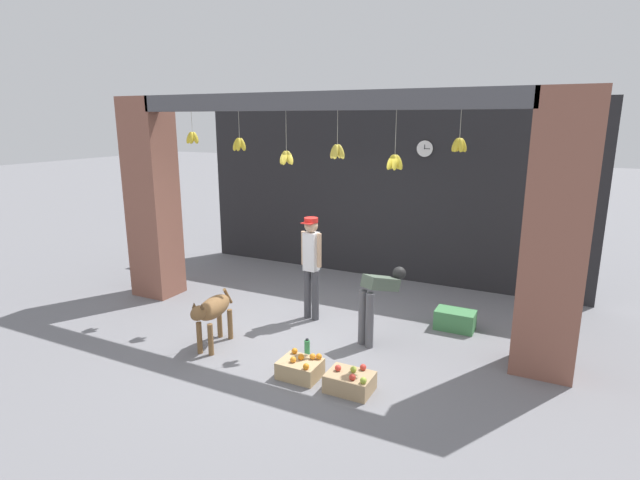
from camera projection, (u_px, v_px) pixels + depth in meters
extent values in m
plane|color=slate|center=(306.00, 332.00, 7.16)|extent=(60.00, 60.00, 0.00)
cube|color=#232326|center=(380.00, 191.00, 9.35)|extent=(7.46, 0.12, 3.32)
cube|color=brown|center=(152.00, 199.00, 8.37)|extent=(0.70, 0.60, 3.32)
cube|color=brown|center=(556.00, 237.00, 5.69)|extent=(0.70, 0.60, 3.32)
cube|color=#4C4C51|center=(309.00, 101.00, 6.51)|extent=(5.56, 0.24, 0.24)
cylinder|color=#B2AD99|center=(192.00, 122.00, 7.43)|extent=(0.01, 0.01, 0.30)
ellipsoid|color=yellow|center=(195.00, 138.00, 7.47)|extent=(0.13, 0.07, 0.20)
ellipsoid|color=yellow|center=(195.00, 138.00, 7.52)|extent=(0.09, 0.13, 0.20)
ellipsoid|color=yellow|center=(192.00, 138.00, 7.53)|extent=(0.12, 0.11, 0.21)
ellipsoid|color=yellow|center=(189.00, 138.00, 7.48)|extent=(0.12, 0.11, 0.21)
ellipsoid|color=yellow|center=(191.00, 138.00, 7.44)|extent=(0.09, 0.13, 0.20)
cylinder|color=#B2AD99|center=(239.00, 125.00, 7.11)|extent=(0.01, 0.01, 0.37)
ellipsoid|color=yellow|center=(243.00, 144.00, 7.15)|extent=(0.13, 0.07, 0.21)
ellipsoid|color=yellow|center=(243.00, 144.00, 7.21)|extent=(0.09, 0.13, 0.21)
ellipsoid|color=yellow|center=(239.00, 144.00, 7.22)|extent=(0.13, 0.11, 0.22)
ellipsoid|color=yellow|center=(236.00, 144.00, 7.17)|extent=(0.13, 0.11, 0.22)
ellipsoid|color=yellow|center=(239.00, 145.00, 7.13)|extent=(0.09, 0.13, 0.21)
cylinder|color=#B2AD99|center=(286.00, 131.00, 6.77)|extent=(0.01, 0.01, 0.53)
ellipsoid|color=gold|center=(290.00, 158.00, 6.83)|extent=(0.14, 0.08, 0.21)
ellipsoid|color=gold|center=(288.00, 157.00, 6.90)|extent=(0.08, 0.14, 0.21)
ellipsoid|color=gold|center=(283.00, 158.00, 6.87)|extent=(0.14, 0.08, 0.21)
ellipsoid|color=gold|center=(285.00, 158.00, 6.81)|extent=(0.08, 0.14, 0.21)
cylinder|color=#B2AD99|center=(338.00, 128.00, 6.42)|extent=(0.01, 0.01, 0.43)
ellipsoid|color=yellow|center=(341.00, 152.00, 6.47)|extent=(0.14, 0.07, 0.21)
ellipsoid|color=yellow|center=(339.00, 151.00, 6.54)|extent=(0.07, 0.14, 0.21)
ellipsoid|color=yellow|center=(334.00, 152.00, 6.52)|extent=(0.14, 0.07, 0.21)
ellipsoid|color=yellow|center=(336.00, 152.00, 6.45)|extent=(0.07, 0.14, 0.21)
cylinder|color=#B2AD99|center=(396.00, 133.00, 6.10)|extent=(0.01, 0.01, 0.53)
ellipsoid|color=yellow|center=(399.00, 162.00, 6.16)|extent=(0.14, 0.07, 0.21)
ellipsoid|color=yellow|center=(397.00, 162.00, 6.22)|extent=(0.10, 0.13, 0.22)
ellipsoid|color=yellow|center=(392.00, 162.00, 6.23)|extent=(0.13, 0.11, 0.22)
ellipsoid|color=yellow|center=(391.00, 162.00, 6.17)|extent=(0.13, 0.11, 0.22)
ellipsoid|color=yellow|center=(395.00, 163.00, 6.13)|extent=(0.10, 0.13, 0.22)
cylinder|color=#B2AD99|center=(461.00, 124.00, 5.71)|extent=(0.01, 0.01, 0.32)
ellipsoid|color=yellow|center=(463.00, 145.00, 5.75)|extent=(0.12, 0.06, 0.18)
ellipsoid|color=yellow|center=(462.00, 145.00, 5.79)|extent=(0.09, 0.11, 0.19)
ellipsoid|color=yellow|center=(458.00, 145.00, 5.81)|extent=(0.09, 0.11, 0.19)
ellipsoid|color=yellow|center=(455.00, 145.00, 5.78)|extent=(0.12, 0.06, 0.18)
ellipsoid|color=yellow|center=(457.00, 145.00, 5.74)|extent=(0.09, 0.11, 0.19)
ellipsoid|color=yellow|center=(461.00, 145.00, 5.72)|extent=(0.09, 0.11, 0.19)
ellipsoid|color=brown|center=(214.00, 307.00, 6.60)|extent=(0.37, 0.72, 0.27)
cylinder|color=brown|center=(211.00, 340.00, 6.41)|extent=(0.07, 0.07, 0.43)
cylinder|color=brown|center=(200.00, 338.00, 6.46)|extent=(0.07, 0.07, 0.43)
cylinder|color=brown|center=(230.00, 324.00, 6.89)|extent=(0.07, 0.07, 0.43)
cylinder|color=brown|center=(220.00, 323.00, 6.94)|extent=(0.07, 0.07, 0.43)
ellipsoid|color=brown|center=(198.00, 313.00, 6.23)|extent=(0.21, 0.27, 0.19)
cone|color=brown|center=(202.00, 306.00, 6.19)|extent=(0.06, 0.06, 0.08)
cone|color=brown|center=(194.00, 305.00, 6.23)|extent=(0.06, 0.06, 0.08)
cylinder|color=brown|center=(228.00, 296.00, 6.94)|extent=(0.07, 0.22, 0.28)
cylinder|color=#424247|center=(315.00, 295.00, 7.51)|extent=(0.11, 0.11, 0.77)
cylinder|color=#424247|center=(308.00, 294.00, 7.58)|extent=(0.11, 0.11, 0.77)
cube|color=white|center=(311.00, 251.00, 7.39)|extent=(0.21, 0.19, 0.58)
cylinder|color=tan|center=(319.00, 250.00, 7.31)|extent=(0.06, 0.06, 0.51)
cylinder|color=tan|center=(303.00, 248.00, 7.45)|extent=(0.06, 0.06, 0.51)
sphere|color=tan|center=(311.00, 226.00, 7.29)|extent=(0.20, 0.20, 0.20)
cylinder|color=red|center=(311.00, 220.00, 7.27)|extent=(0.20, 0.20, 0.07)
cube|color=red|center=(307.00, 223.00, 7.20)|extent=(0.18, 0.12, 0.01)
cylinder|color=#56565B|center=(362.00, 317.00, 6.70)|extent=(0.11, 0.11, 0.76)
cylinder|color=#56565B|center=(370.00, 321.00, 6.59)|extent=(0.11, 0.11, 0.76)
cube|color=#4C5B4C|center=(381.00, 283.00, 6.69)|extent=(0.44, 0.60, 0.30)
sphere|color=black|center=(399.00, 273.00, 6.89)|extent=(0.18, 0.18, 0.18)
cube|color=tan|center=(300.00, 369.00, 5.89)|extent=(0.48, 0.38, 0.21)
sphere|color=orange|center=(313.00, 356.00, 5.91)|extent=(0.07, 0.07, 0.07)
sphere|color=orange|center=(301.00, 357.00, 5.90)|extent=(0.07, 0.07, 0.07)
sphere|color=orange|center=(295.00, 351.00, 6.05)|extent=(0.07, 0.07, 0.07)
sphere|color=orange|center=(306.00, 367.00, 5.67)|extent=(0.07, 0.07, 0.07)
sphere|color=orange|center=(319.00, 356.00, 5.91)|extent=(0.07, 0.07, 0.07)
sphere|color=orange|center=(293.00, 360.00, 5.83)|extent=(0.07, 0.07, 0.07)
cube|color=tan|center=(350.00, 382.00, 5.59)|extent=(0.51, 0.38, 0.21)
sphere|color=#99B238|center=(363.00, 381.00, 5.36)|extent=(0.07, 0.07, 0.07)
sphere|color=red|center=(338.00, 368.00, 5.63)|extent=(0.07, 0.07, 0.07)
sphere|color=#99B238|center=(353.00, 369.00, 5.60)|extent=(0.07, 0.07, 0.07)
sphere|color=red|center=(363.00, 367.00, 5.65)|extent=(0.07, 0.07, 0.07)
sphere|color=red|center=(352.00, 377.00, 5.43)|extent=(0.07, 0.07, 0.07)
cube|color=#42844C|center=(455.00, 320.00, 7.22)|extent=(0.56, 0.34, 0.29)
cylinder|color=#38934C|center=(307.00, 348.00, 6.42)|extent=(0.07, 0.07, 0.21)
cylinder|color=black|center=(307.00, 340.00, 6.39)|extent=(0.04, 0.04, 0.02)
cylinder|color=black|center=(425.00, 149.00, 8.74)|extent=(0.30, 0.01, 0.30)
cylinder|color=white|center=(425.00, 149.00, 8.73)|extent=(0.28, 0.02, 0.28)
cube|color=black|center=(425.00, 147.00, 8.71)|extent=(0.01, 0.01, 0.08)
cube|color=black|center=(427.00, 149.00, 8.70)|extent=(0.11, 0.01, 0.01)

